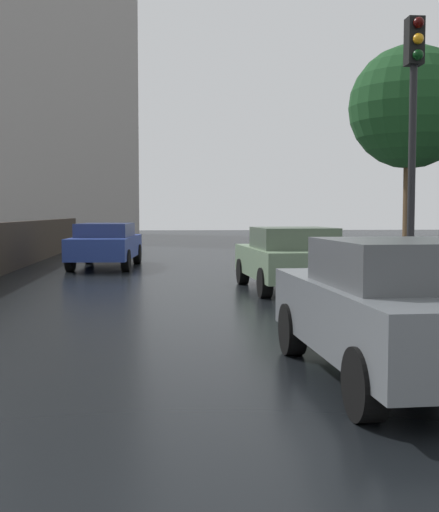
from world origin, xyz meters
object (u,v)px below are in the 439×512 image
at_px(car_blue_mid_road, 106,244).
at_px(car_grey_far_ahead, 401,308).
at_px(traffic_light, 413,109).
at_px(car_green_near_kerb, 290,258).
at_px(street_tree_mid, 410,108).

xyz_separation_m(car_blue_mid_road, car_grey_far_ahead, (4.23, -13.99, 0.00)).
relative_size(car_grey_far_ahead, traffic_light, 0.83).
xyz_separation_m(car_green_near_kerb, street_tree_mid, (3.72, 2.95, 3.72)).
xyz_separation_m(car_grey_far_ahead, traffic_light, (1.63, 4.04, 2.61)).
bearing_deg(traffic_light, car_grey_far_ahead, -111.95).
height_order(car_green_near_kerb, car_blue_mid_road, car_green_near_kerb).
xyz_separation_m(traffic_light, street_tree_mid, (2.42, 6.56, 1.08)).
bearing_deg(car_blue_mid_road, traffic_light, 124.17).
bearing_deg(car_green_near_kerb, car_blue_mid_road, 122.22).
bearing_deg(car_grey_far_ahead, traffic_light, 65.54).
distance_m(car_green_near_kerb, car_blue_mid_road, 7.80).
height_order(car_blue_mid_road, street_tree_mid, street_tree_mid).
bearing_deg(car_blue_mid_road, street_tree_mid, 161.41).
height_order(traffic_light, street_tree_mid, street_tree_mid).
bearing_deg(traffic_light, car_green_near_kerb, 109.87).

